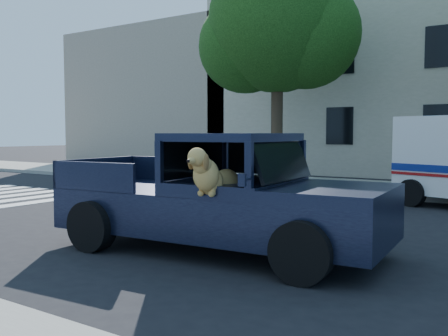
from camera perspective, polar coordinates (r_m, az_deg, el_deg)
name	(u,v)px	position (r m, az deg, el deg)	size (l,w,h in m)	color
ground	(224,241)	(8.81, 0.02, -8.35)	(120.00, 120.00, 0.00)	black
far_sidewalk	(379,188)	(17.15, 17.31, -2.24)	(60.00, 4.00, 0.15)	gray
lane_stripes	(393,223)	(11.09, 18.79, -5.98)	(21.60, 0.14, 0.01)	silver
street_tree_left	(279,30)	(19.31, 6.25, 15.41)	(6.00, 5.20, 8.60)	#332619
building_left	(169,99)	(30.91, -6.28, 7.90)	(12.00, 6.00, 8.00)	tan
pickup_truck	(214,211)	(8.00, -1.12, -4.98)	(5.40, 2.82, 1.88)	black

